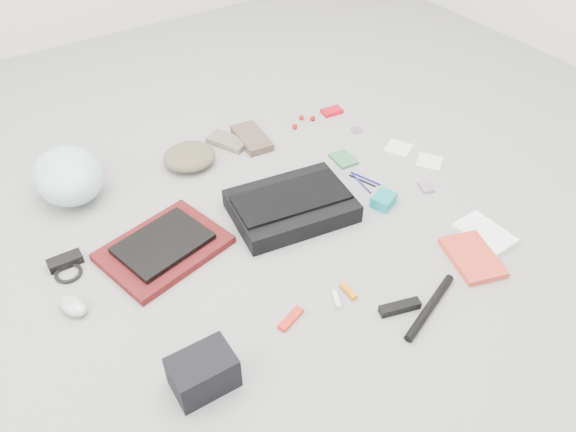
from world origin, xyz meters
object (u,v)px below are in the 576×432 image
bike_helmet (68,176)px  accordion_wallet (384,200)px  book_red (473,257)px  camera_bag (203,372)px  messenger_bag (291,206)px  laptop (163,243)px

bike_helmet → accordion_wallet: (0.98, -0.71, -0.07)m
book_red → bike_helmet: bearing=150.7°
camera_bag → book_red: camera_bag is taller
book_red → accordion_wallet: 0.40m
messenger_bag → book_red: size_ratio=1.97×
messenger_bag → accordion_wallet: bearing=-16.5°
laptop → bike_helmet: size_ratio=0.94×
laptop → accordion_wallet: laptop is taller
camera_bag → book_red: size_ratio=0.79×
bike_helmet → accordion_wallet: size_ratio=3.60×
messenger_bag → accordion_wallet: messenger_bag is taller
book_red → camera_bag: bearing=-166.7°
laptop → camera_bag: 0.56m
laptop → accordion_wallet: 0.84m
camera_bag → accordion_wallet: camera_bag is taller
messenger_bag → bike_helmet: bike_helmet is taller
accordion_wallet → camera_bag: bearing=178.3°
bike_helmet → book_red: bike_helmet is taller
laptop → accordion_wallet: bearing=-29.6°
messenger_bag → bike_helmet: (-0.65, 0.56, 0.06)m
camera_bag → book_red: bearing=-3.1°
bike_helmet → camera_bag: size_ratio=1.82×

